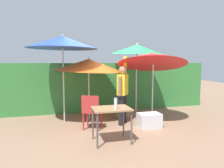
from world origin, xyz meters
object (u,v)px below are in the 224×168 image
Objects in this scene: umbrella_yellow at (89,65)px; umbrella_navy at (152,59)px; bottle_water at (116,103)px; umbrella_orange at (63,42)px; chair_plastic at (92,110)px; person_vendor at (123,91)px; cooler_box at (149,120)px; crate_cardboard at (122,113)px; folding_table at (111,112)px; umbrella_rainbow at (137,49)px.

umbrella_yellow is 0.90× the size of umbrella_navy.
umbrella_yellow reaches higher than bottle_water.
chair_plastic is (0.66, -0.79, -1.74)m from umbrella_orange.
person_vendor is 1.06m from cooler_box.
umbrella_orange is at bearing -179.22° from crate_cardboard.
person_vendor is 2.11× the size of chair_plastic.
umbrella_navy is at bearing 39.99° from folding_table.
umbrella_yellow is 1.30m from person_vendor.
umbrella_navy is 2.57× the size of chair_plastic.
folding_table is at bearing -140.01° from umbrella_navy.
umbrella_navy is 2.86× the size of folding_table.
chair_plastic is (-0.91, -0.25, -0.42)m from person_vendor.
umbrella_orange reaches higher than bottle_water.
umbrella_yellow is at bearing 138.48° from person_vendor.
umbrella_orange reaches higher than crate_cardboard.
cooler_box is (0.59, -0.48, -0.75)m from person_vendor.
crate_cardboard is at bearing -154.22° from umbrella_rainbow.
cooler_box is (2.15, -1.02, -2.07)m from umbrella_orange.
person_vendor is at bearing -41.52° from umbrella_yellow.
folding_table is (-1.22, -0.71, 0.47)m from cooler_box.
umbrella_rainbow is 2.33m from umbrella_orange.
umbrella_navy reaches higher than bottle_water.
umbrella_navy reaches higher than folding_table.
umbrella_navy is at bearing -9.93° from umbrella_orange.
cooler_box is 0.74× the size of folding_table.
umbrella_rainbow reaches higher than crate_cardboard.
umbrella_yellow is at bearing 139.47° from cooler_box.
umbrella_orange is at bearing 170.07° from umbrella_navy.
umbrella_yellow is at bearing 97.02° from bottle_water.
umbrella_orange is at bearing 160.73° from person_vendor.
umbrella_navy is at bearing 43.22° from bottle_water.
crate_cardboard is (1.09, 0.82, -0.37)m from chair_plastic.
cooler_box reaches higher than crate_cardboard.
umbrella_rainbow is at bearing 7.25° from umbrella_orange.
umbrella_yellow is at bearing 160.52° from umbrella_navy.
umbrella_rainbow is at bearing 25.78° from crate_cardboard.
umbrella_orange reaches higher than umbrella_navy.
umbrella_rainbow is 6.20× the size of crate_cardboard.
folding_table is at bearing -61.97° from umbrella_orange.
crate_cardboard is at bearing 71.87° from person_vendor.
bottle_water is at bearing -72.15° from chair_plastic.
crate_cardboard is at bearing 110.88° from cooler_box.
umbrella_navy is 6.13× the size of crate_cardboard.
cooler_box is (-0.16, -1.32, -1.93)m from umbrella_rainbow.
umbrella_orange is 2.51m from bottle_water.
umbrella_yellow is 1.09× the size of person_vendor.
bottle_water is at bearing -82.98° from umbrella_yellow.
bottle_water is (-0.76, -1.85, 0.72)m from crate_cardboard.
umbrella_navy is (0.17, -0.73, -0.30)m from umbrella_rainbow.
umbrella_yellow reaches higher than cooler_box.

